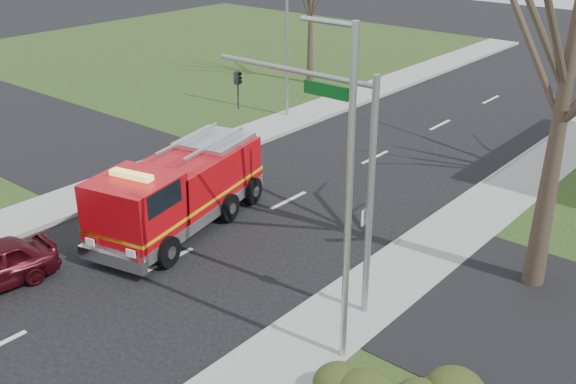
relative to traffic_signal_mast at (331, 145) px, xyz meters
The scene contains 9 objects.
ground 7.18m from the traffic_signal_mast, 163.94° to the right, with size 120.00×120.00×0.00m, color black.
sidewalk_right 4.97m from the traffic_signal_mast, 56.58° to the right, with size 2.40×80.00×0.15m, color gray.
sidewalk_left 12.41m from the traffic_signal_mast, behind, with size 2.40×80.00×0.15m, color gray.
hedge_corner 6.14m from the traffic_signal_mast, 33.41° to the right, with size 2.80×2.00×0.90m, color #283412.
bare_tree_near 6.78m from the traffic_signal_mast, 46.37° to the left, with size 6.00×6.00×12.00m.
traffic_signal_mast is the anchor object (origin of this frame).
streetlight_pole 2.78m from the traffic_signal_mast, 46.02° to the right, with size 1.48×0.16×8.40m.
utility_pole_far 17.38m from the traffic_signal_mast, 133.85° to the left, with size 0.14×0.14×7.00m, color gray.
fire_engine 7.48m from the traffic_signal_mast, behind, with size 4.08×7.62×2.92m.
Camera 1 is at (15.00, -11.96, 10.73)m, focal length 42.00 mm.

